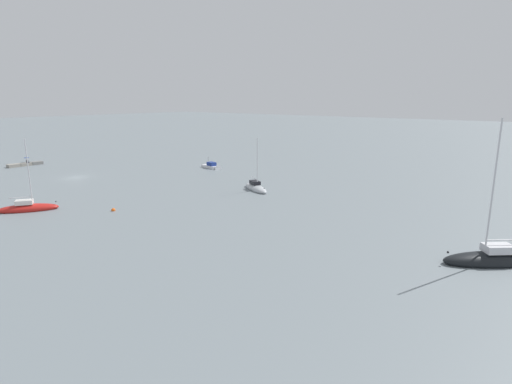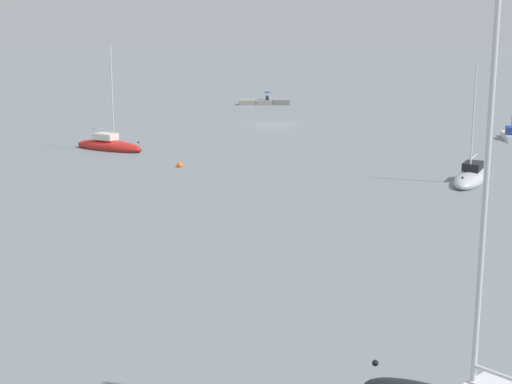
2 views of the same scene
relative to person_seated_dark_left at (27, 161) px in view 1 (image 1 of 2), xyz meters
The scene contains 9 objects.
ground_plane 20.73m from the person_seated_dark_left, 88.83° to the left, with size 500.00×500.00×0.00m, color slate.
seawall_pier 0.75m from the person_seated_dark_left, 27.21° to the right, with size 6.98×1.55×0.66m.
person_seated_dark_left is the anchor object (origin of this frame).
umbrella_open_navy 0.87m from the person_seated_dark_left, 85.62° to the right, with size 1.13×1.13×1.25m.
sailboat_black_near 87.75m from the person_seated_dark_left, 91.08° to the left, with size 7.56×8.19×13.10m.
sailboat_red_mid 40.94m from the person_seated_dark_left, 66.88° to the left, with size 7.22×5.62×9.62m.
sailboat_grey_far 54.23m from the person_seated_dark_left, 102.71° to the left, with size 5.03×7.07×8.63m.
motorboat_white_near 40.01m from the person_seated_dark_left, 123.62° to the left, with size 2.50×5.26×2.84m.
mooring_buoy_near 47.22m from the person_seated_dark_left, 78.72° to the left, with size 0.53×0.53×0.53m.
Camera 1 is at (37.61, 72.15, 14.31)m, focal length 29.12 mm.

